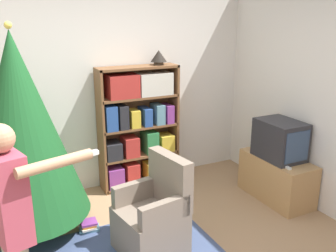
% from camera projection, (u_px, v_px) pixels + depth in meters
% --- Properties ---
extents(wall_back, '(8.00, 0.10, 2.60)m').
position_uv_depth(wall_back, '(90.00, 88.00, 4.57)').
color(wall_back, silver).
rests_on(wall_back, ground_plane).
extents(bookshelf, '(1.02, 0.29, 1.56)m').
position_uv_depth(bookshelf, '(139.00, 127.00, 4.76)').
color(bookshelf, brown).
rests_on(bookshelf, ground_plane).
extents(tv_stand, '(0.44, 0.93, 0.52)m').
position_uv_depth(tv_stand, '(276.00, 178.00, 4.52)').
color(tv_stand, tan).
rests_on(tv_stand, ground_plane).
extents(television, '(0.41, 0.56, 0.46)m').
position_uv_depth(television, '(280.00, 140.00, 4.38)').
color(television, '#28282D').
rests_on(television, tv_stand).
extents(game_remote, '(0.04, 0.12, 0.02)m').
position_uv_depth(game_remote, '(287.00, 167.00, 4.15)').
color(game_remote, white).
rests_on(game_remote, tv_stand).
extents(christmas_tree, '(1.23, 1.23, 2.11)m').
position_uv_depth(christmas_tree, '(20.00, 127.00, 3.58)').
color(christmas_tree, '#4C3323').
rests_on(christmas_tree, ground_plane).
extents(armchair, '(0.65, 0.64, 0.92)m').
position_uv_depth(armchair, '(154.00, 218.00, 3.52)').
color(armchair, '#7A6B5B').
rests_on(armchair, ground_plane).
extents(standing_person, '(0.70, 0.45, 1.56)m').
position_uv_depth(standing_person, '(12.00, 220.00, 2.36)').
color(standing_person, '#9E937F').
rests_on(standing_person, ground_plane).
extents(table_lamp, '(0.20, 0.20, 0.18)m').
position_uv_depth(table_lamp, '(159.00, 57.00, 4.63)').
color(table_lamp, '#473828').
rests_on(table_lamp, bookshelf).
extents(book_pile_near_tree, '(0.23, 0.17, 0.10)m').
position_uv_depth(book_pile_near_tree, '(89.00, 226.00, 3.89)').
color(book_pile_near_tree, '#5B899E').
rests_on(book_pile_near_tree, ground_plane).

